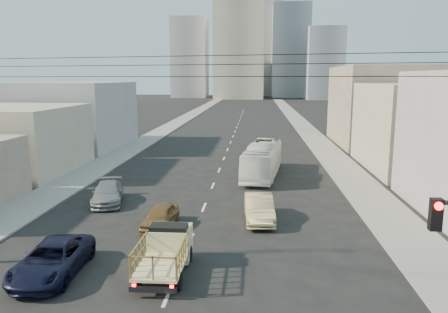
# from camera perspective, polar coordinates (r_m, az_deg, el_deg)

# --- Properties ---
(sidewalk_left) EXTENTS (3.50, 180.00, 0.12)m
(sidewalk_left) POSITION_cam_1_polar(r_m,az_deg,el_deg) (85.77, -5.98, 4.51)
(sidewalk_left) COLOR gray
(sidewalk_left) RESTS_ON ground
(sidewalk_right) EXTENTS (3.50, 180.00, 0.12)m
(sidewalk_right) POSITION_cam_1_polar(r_m,az_deg,el_deg) (84.82, 9.89, 4.35)
(sidewalk_right) COLOR gray
(sidewalk_right) RESTS_ON ground
(lane_dashes) EXTENTS (0.15, 104.00, 0.01)m
(lane_dashes) POSITION_cam_1_polar(r_m,az_deg,el_deg) (67.62, 1.32, 2.98)
(lane_dashes) COLOR silver
(lane_dashes) RESTS_ON ground
(flatbed_pickup) EXTENTS (1.95, 4.41, 1.90)m
(flatbed_pickup) POSITION_cam_1_polar(r_m,az_deg,el_deg) (19.91, -7.67, -11.86)
(flatbed_pickup) COLOR beige
(flatbed_pickup) RESTS_ON ground
(navy_pickup) EXTENTS (2.58, 5.27, 1.44)m
(navy_pickup) POSITION_cam_1_polar(r_m,az_deg,el_deg) (21.01, -21.51, -12.41)
(navy_pickup) COLOR black
(navy_pickup) RESTS_ON ground
(city_bus) EXTENTS (3.81, 10.70, 2.92)m
(city_bus) POSITION_cam_1_polar(r_m,az_deg,el_deg) (38.55, 5.05, -0.40)
(city_bus) COLOR white
(city_bus) RESTS_ON ground
(sedan_brown) EXTENTS (1.87, 3.92, 1.29)m
(sedan_brown) POSITION_cam_1_polar(r_m,az_deg,el_deg) (25.78, -8.31, -7.74)
(sedan_brown) COLOR brown
(sedan_brown) RESTS_ON ground
(sedan_tan) EXTENTS (1.94, 4.81, 1.55)m
(sedan_tan) POSITION_cam_1_polar(r_m,az_deg,el_deg) (26.70, 4.60, -6.73)
(sedan_tan) COLOR tan
(sedan_tan) RESTS_ON ground
(sedan_grey) EXTENTS (3.06, 5.14, 1.40)m
(sedan_grey) POSITION_cam_1_polar(r_m,az_deg,el_deg) (31.32, -14.94, -4.64)
(sedan_grey) COLOR slate
(sedan_grey) RESTS_ON ground
(overhead_wires) EXTENTS (23.01, 5.02, 0.72)m
(overhead_wires) POSITION_cam_1_polar(r_m,az_deg,el_deg) (15.87, -8.43, 11.61)
(overhead_wires) COLOR black
(overhead_wires) RESTS_ON ground
(bldg_right_mid) EXTENTS (11.00, 14.00, 8.00)m
(bldg_right_mid) POSITION_cam_1_polar(r_m,az_deg,el_deg) (45.18, 25.11, 3.49)
(bldg_right_mid) COLOR #A69E85
(bldg_right_mid) RESTS_ON ground
(bldg_right_far) EXTENTS (12.00, 16.00, 10.00)m
(bldg_right_far) POSITION_cam_1_polar(r_m,az_deg,el_deg) (60.41, 20.29, 6.24)
(bldg_right_far) COLOR gray
(bldg_right_far) RESTS_ON ground
(bldg_left_mid) EXTENTS (11.00, 12.00, 6.00)m
(bldg_left_mid) POSITION_cam_1_polar(r_m,az_deg,el_deg) (44.47, -26.10, 2.02)
(bldg_left_mid) COLOR #A69E85
(bldg_left_mid) RESTS_ON ground
(bldg_left_far) EXTENTS (12.00, 16.00, 8.00)m
(bldg_left_far) POSITION_cam_1_polar(r_m,az_deg,el_deg) (57.92, -19.16, 5.17)
(bldg_left_far) COLOR gray
(bldg_left_far) RESTS_ON ground
(high_rise_tower) EXTENTS (20.00, 20.00, 60.00)m
(high_rise_tower) POSITION_cam_1_polar(r_m,az_deg,el_deg) (185.38, 2.02, 16.89)
(high_rise_tower) COLOR tan
(high_rise_tower) RESTS_ON ground
(midrise_ne) EXTENTS (16.00, 16.00, 40.00)m
(midrise_ne) POSITION_cam_1_polar(r_m,az_deg,el_deg) (199.85, 8.67, 13.42)
(midrise_ne) COLOR gray
(midrise_ne) RESTS_ON ground
(midrise_nw) EXTENTS (15.00, 15.00, 34.00)m
(midrise_nw) POSITION_cam_1_polar(r_m,az_deg,el_deg) (196.39, -4.47, 12.68)
(midrise_nw) COLOR gray
(midrise_nw) RESTS_ON ground
(midrise_back) EXTENTS (18.00, 18.00, 44.00)m
(midrise_back) POSITION_cam_1_polar(r_m,az_deg,el_deg) (214.42, 5.09, 13.81)
(midrise_back) COLOR gray
(midrise_back) RESTS_ON ground
(midrise_east) EXTENTS (14.00, 14.00, 28.00)m
(midrise_east) POSITION_cam_1_polar(r_m,az_deg,el_deg) (181.03, 12.97, 11.72)
(midrise_east) COLOR gray
(midrise_east) RESTS_ON ground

